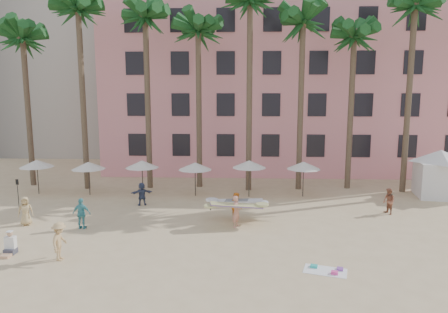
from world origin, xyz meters
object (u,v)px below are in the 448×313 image
at_px(pink_hotel, 286,90).
at_px(carrier_white, 237,205).
at_px(cabana, 440,169).
at_px(carrier_yellow, 236,210).

bearing_deg(pink_hotel, carrier_white, -104.13).
relative_size(pink_hotel, carrier_white, 11.16).
distance_m(cabana, carrier_white, 16.13).
height_order(pink_hotel, carrier_white, pink_hotel).
relative_size(pink_hotel, cabana, 6.73).
bearing_deg(cabana, pink_hotel, 127.51).
bearing_deg(cabana, carrier_white, -157.15).
xyz_separation_m(carrier_yellow, carrier_white, (-0.01, 1.24, -0.11)).
relative_size(pink_hotel, carrier_yellow, 11.50).
relative_size(cabana, carrier_yellow, 1.71).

